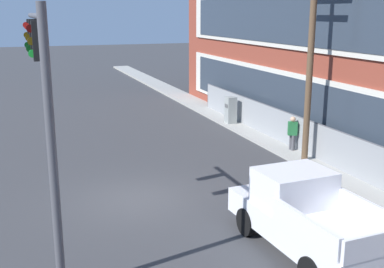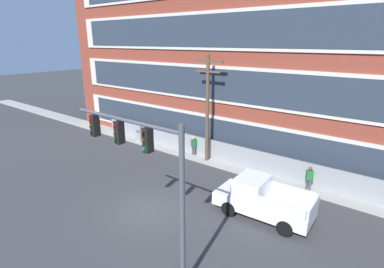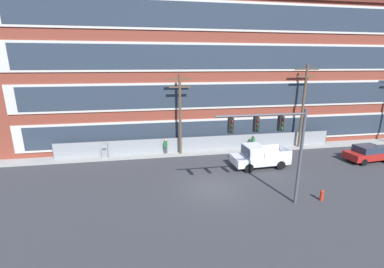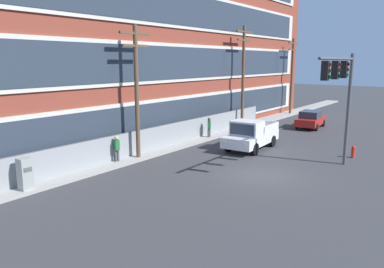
% 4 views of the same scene
% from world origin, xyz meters
% --- Properties ---
extents(ground_plane, '(160.00, 160.00, 0.00)m').
position_xyz_m(ground_plane, '(0.00, 0.00, 0.00)').
color(ground_plane, '#38383A').
extents(sidewalk_building_side, '(80.00, 1.66, 0.16)m').
position_xyz_m(sidewalk_building_side, '(0.00, 7.92, 0.08)').
color(sidewalk_building_side, '#9E9B93').
rests_on(sidewalk_building_side, ground).
extents(brick_mill_building, '(46.13, 9.77, 15.46)m').
position_xyz_m(brick_mill_building, '(3.73, 13.34, 7.74)').
color(brick_mill_building, brown).
rests_on(brick_mill_building, ground).
extents(chain_link_fence, '(29.03, 0.06, 1.69)m').
position_xyz_m(chain_link_fence, '(0.77, 8.14, 0.86)').
color(chain_link_fence, gray).
rests_on(chain_link_fence, ground).
extents(traffic_signal_mast, '(5.76, 0.43, 6.38)m').
position_xyz_m(traffic_signal_mast, '(3.08, -2.95, 4.67)').
color(traffic_signal_mast, '#4C4C51').
rests_on(traffic_signal_mast, ground).
extents(pickup_truck_white, '(5.17, 2.37, 2.06)m').
position_xyz_m(pickup_truck_white, '(5.02, 3.31, 0.96)').
color(pickup_truck_white, silver).
rests_on(pickup_truck_white, ground).
extents(sedan_red, '(4.43, 2.16, 1.56)m').
position_xyz_m(sedan_red, '(15.81, 2.87, 0.80)').
color(sedan_red, '#AD1E19').
rests_on(sedan_red, ground).
extents(utility_pole_near_corner, '(2.42, 0.26, 8.05)m').
position_xyz_m(utility_pole_near_corner, '(-1.51, 7.57, 4.47)').
color(utility_pole_near_corner, brown).
rests_on(utility_pole_near_corner, ground).
extents(utility_pole_midblock, '(2.56, 0.26, 8.93)m').
position_xyz_m(utility_pole_midblock, '(11.59, 7.60, 4.95)').
color(utility_pole_midblock, brown).
rests_on(utility_pole_midblock, ground).
extents(utility_pole_far_east, '(2.71, 0.26, 8.39)m').
position_xyz_m(utility_pole_far_east, '(22.89, 7.67, 4.69)').
color(utility_pole_far_east, brown).
rests_on(utility_pole_far_east, ground).
extents(electrical_cabinet, '(0.55, 0.54, 1.64)m').
position_xyz_m(electrical_cabinet, '(-8.86, 7.53, 0.82)').
color(electrical_cabinet, '#939993').
rests_on(electrical_cabinet, ground).
extents(pedestrian_near_cabinet, '(0.37, 0.46, 1.69)m').
position_xyz_m(pedestrian_near_cabinet, '(-2.99, 7.86, 0.97)').
color(pedestrian_near_cabinet, '#4C4C51').
rests_on(pedestrian_near_cabinet, ground).
extents(pedestrian_by_fence, '(0.47, 0.42, 1.69)m').
position_xyz_m(pedestrian_by_fence, '(6.18, 7.49, 0.97)').
color(pedestrian_by_fence, '#4C4C51').
rests_on(pedestrian_by_fence, ground).
extents(fire_hydrant, '(0.24, 0.24, 0.78)m').
position_xyz_m(fire_hydrant, '(6.81, -2.97, 0.38)').
color(fire_hydrant, red).
rests_on(fire_hydrant, ground).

